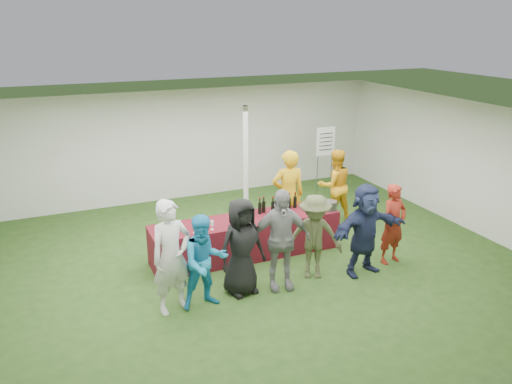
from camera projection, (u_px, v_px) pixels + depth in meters
name	position (u px, v px, depth m)	size (l,w,h in m)	color
ground	(246.00, 263.00, 9.23)	(60.00, 60.00, 0.00)	#284719
tent	(246.00, 173.00, 10.01)	(10.00, 10.00, 10.00)	white
serving_table	(246.00, 237.00, 9.42)	(3.60, 0.80, 0.75)	maroon
wine_bottles	(277.00, 205.00, 9.66)	(0.84, 0.15, 0.32)	black
wine_glasses	(222.00, 222.00, 8.84)	(2.82, 0.12, 0.16)	silver
water_bottle	(251.00, 211.00, 9.38)	(0.07, 0.07, 0.23)	silver
bar_towel	(317.00, 206.00, 9.91)	(0.25, 0.18, 0.03)	white
dump_bucket	(330.00, 206.00, 9.70)	(0.26, 0.26, 0.18)	slate
wine_list_sign	(325.00, 147.00, 12.21)	(0.50, 0.03, 1.80)	slate
staff_pourer	(288.00, 195.00, 10.02)	(0.68, 0.44, 1.86)	gold
staff_back	(335.00, 185.00, 10.99)	(0.79, 0.61, 1.62)	orange
customer_0	(172.00, 257.00, 7.47)	(0.66, 0.43, 1.80)	silver
customer_1	(205.00, 262.00, 7.62)	(0.74, 0.58, 1.52)	#1B86BA
customer_2	(242.00, 247.00, 8.00)	(0.79, 0.52, 1.63)	black
customer_3	(280.00, 240.00, 8.12)	(1.02, 0.42, 1.74)	gray
customer_4	(314.00, 237.00, 8.51)	(0.97, 0.56, 1.51)	#454A2A
customer_5	(365.00, 230.00, 8.63)	(1.53, 0.49, 1.65)	#1D2544
customer_6	(393.00, 224.00, 9.05)	(0.55, 0.36, 1.51)	maroon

